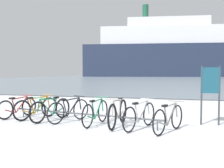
# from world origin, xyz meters

# --- Properties ---
(ground) EXTENTS (80.00, 132.00, 0.08)m
(ground) POSITION_xyz_m (0.00, 53.90, -0.04)
(ground) COLOR white
(bike_rack) EXTENTS (5.11, 1.02, 0.31)m
(bike_rack) POSITION_xyz_m (-1.36, 2.52, 0.27)
(bike_rack) COLOR #4C5156
(bike_rack) RESTS_ON ground
(bicycle_0) EXTENTS (0.60, 1.55, 0.74)m
(bicycle_0) POSITION_xyz_m (-3.82, 2.87, 0.34)
(bicycle_0) COLOR black
(bicycle_0) RESTS_ON ground
(bicycle_1) EXTENTS (0.77, 1.60, 0.78)m
(bicycle_1) POSITION_xyz_m (-3.08, 2.82, 0.35)
(bicycle_1) COLOR black
(bicycle_1) RESTS_ON ground
(bicycle_2) EXTENTS (0.65, 1.70, 0.78)m
(bicycle_2) POSITION_xyz_m (-2.46, 2.63, 0.35)
(bicycle_2) COLOR black
(bicycle_2) RESTS_ON ground
(bicycle_3) EXTENTS (0.77, 1.54, 0.78)m
(bicycle_3) POSITION_xyz_m (-1.82, 2.61, 0.36)
(bicycle_3) COLOR black
(bicycle_3) RESTS_ON ground
(bicycle_4) EXTENTS (0.46, 1.65, 0.79)m
(bicycle_4) POSITION_xyz_m (-0.88, 2.39, 0.36)
(bicycle_4) COLOR black
(bicycle_4) RESTS_ON ground
(bicycle_5) EXTENTS (0.46, 1.80, 0.83)m
(bicycle_5) POSITION_xyz_m (-0.20, 2.35, 0.37)
(bicycle_5) COLOR black
(bicycle_5) RESTS_ON ground
(bicycle_6) EXTENTS (0.72, 1.65, 0.79)m
(bicycle_6) POSITION_xyz_m (0.44, 2.20, 0.36)
(bicycle_6) COLOR black
(bicycle_6) RESTS_ON ground
(bicycle_7) EXTENTS (0.75, 1.51, 0.77)m
(bicycle_7) POSITION_xyz_m (1.22, 2.00, 0.35)
(bicycle_7) COLOR black
(bicycle_7) RESTS_ON ground
(info_sign) EXTENTS (0.55, 0.11, 1.73)m
(info_sign) POSITION_xyz_m (2.36, 3.19, 1.15)
(info_sign) COLOR #33383D
(info_sign) RESTS_ON ground
(ferry_ship) EXTENTS (56.06, 17.77, 22.75)m
(ferry_ship) POSITION_xyz_m (-0.65, 78.13, 7.63)
(ferry_ship) COLOR #232D47
(ferry_ship) RESTS_ON ground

